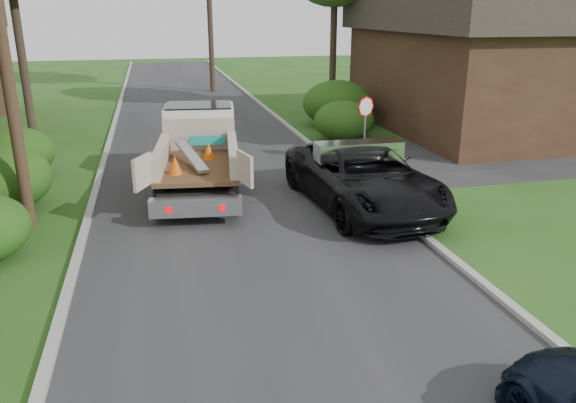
# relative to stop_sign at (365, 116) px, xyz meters

# --- Properties ---
(ground) EXTENTS (120.00, 120.00, 0.00)m
(ground) POSITION_rel_stop_sign_xyz_m (-5.20, -9.00, -1.78)
(ground) COLOR #244E16
(ground) RESTS_ON ground
(road) EXTENTS (8.00, 90.00, 0.02)m
(road) POSITION_rel_stop_sign_xyz_m (-5.20, 1.00, -1.77)
(road) COLOR #28282B
(road) RESTS_ON ground
(side_street) EXTENTS (16.00, 7.00, 0.02)m
(side_street) POSITION_rel_stop_sign_xyz_m (6.80, 0.00, -1.77)
(side_street) COLOR #28282B
(side_street) RESTS_ON ground
(curb_left) EXTENTS (0.20, 90.00, 0.12)m
(curb_left) POSITION_rel_stop_sign_xyz_m (-9.30, 1.00, -1.72)
(curb_left) COLOR #9E9E99
(curb_left) RESTS_ON ground
(curb_right) EXTENTS (0.20, 90.00, 0.12)m
(curb_right) POSITION_rel_stop_sign_xyz_m (-1.10, 1.00, -1.72)
(curb_right) COLOR #9E9E99
(curb_right) RESTS_ON ground
(stop_sign) EXTENTS (0.71, 0.32, 2.48)m
(stop_sign) POSITION_rel_stop_sign_xyz_m (0.00, 0.00, 0.00)
(stop_sign) COLOR slate
(stop_sign) RESTS_ON ground
(house_right) EXTENTS (9.72, 12.96, 6.20)m
(house_right) POSITION_rel_stop_sign_xyz_m (7.80, 5.00, 1.38)
(house_right) COLOR #382016
(house_right) RESTS_ON ground
(hedge_left_c) EXTENTS (2.60, 2.60, 1.70)m
(hedge_left_c) POSITION_rel_stop_sign_xyz_m (-12.00, 1.00, -0.93)
(hedge_left_c) COLOR #194510
(hedge_left_c) RESTS_ON ground
(hedge_right_a) EXTENTS (2.60, 2.60, 1.70)m
(hedge_right_a) POSITION_rel_stop_sign_xyz_m (0.60, 4.00, -0.93)
(hedge_right_a) COLOR #194510
(hedge_right_a) RESTS_ON ground
(hedge_right_b) EXTENTS (3.38, 3.38, 2.21)m
(hedge_right_b) POSITION_rel_stop_sign_xyz_m (1.30, 7.00, -0.67)
(hedge_right_b) COLOR #194510
(hedge_right_b) RESTS_ON ground
(flatbed_truck) EXTENTS (3.34, 6.57, 2.39)m
(flatbed_truck) POSITION_rel_stop_sign_xyz_m (-6.03, -1.15, -0.48)
(flatbed_truck) COLOR black
(flatbed_truck) RESTS_ON ground
(black_pickup) EXTENTS (3.39, 6.55, 1.77)m
(black_pickup) POSITION_rel_stop_sign_xyz_m (-1.75, -4.50, -0.89)
(black_pickup) COLOR black
(black_pickup) RESTS_ON ground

